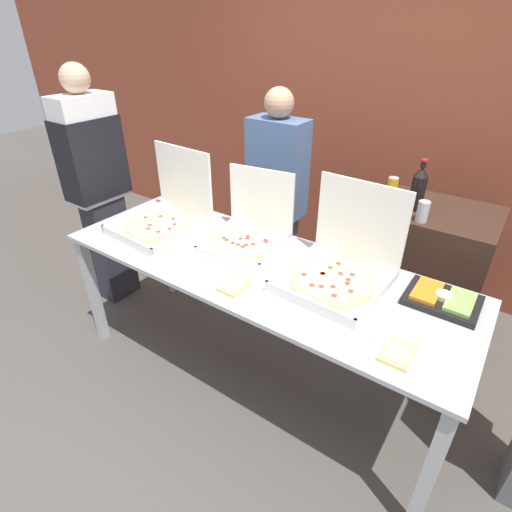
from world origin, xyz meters
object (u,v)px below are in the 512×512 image
(pizza_box_far_left, at_px, (339,267))
(veggie_tray, at_px, (443,299))
(soda_bottle, at_px, (418,188))
(person_guest_cap, at_px, (276,204))
(person_server_vest, at_px, (96,179))
(pizza_box_far_right, at_px, (164,215))
(soda_can_colored, at_px, (392,187))
(soda_can_silver, at_px, (423,211))
(paper_plate_front_left, at_px, (398,354))
(paper_plate_front_center, at_px, (235,286))
(pizza_box_near_left, at_px, (249,233))

(pizza_box_far_left, bearing_deg, veggie_tray, 15.74)
(soda_bottle, relative_size, person_guest_cap, 0.18)
(person_guest_cap, bearing_deg, person_server_vest, 30.32)
(pizza_box_far_left, height_order, person_server_vest, person_server_vest)
(pizza_box_far_right, relative_size, soda_can_colored, 4.35)
(pizza_box_far_right, height_order, soda_can_silver, pizza_box_far_right)
(pizza_box_far_left, distance_m, soda_can_silver, 0.63)
(soda_bottle, xyz_separation_m, person_guest_cap, (-0.94, -0.08, -0.30))
(paper_plate_front_left, bearing_deg, pizza_box_far_right, 170.05)
(veggie_tray, xyz_separation_m, person_guest_cap, (-1.28, 0.53, -0.01))
(paper_plate_front_left, relative_size, paper_plate_front_center, 1.00)
(pizza_box_far_right, bearing_deg, paper_plate_front_center, -16.38)
(pizza_box_far_left, xyz_separation_m, paper_plate_front_left, (0.43, -0.36, -0.07))
(pizza_box_far_left, relative_size, pizza_box_near_left, 1.08)
(pizza_box_far_right, relative_size, paper_plate_front_left, 2.25)
(paper_plate_front_left, height_order, soda_can_silver, soda_can_silver)
(pizza_box_far_right, distance_m, soda_can_silver, 1.57)
(veggie_tray, xyz_separation_m, soda_can_silver, (-0.26, 0.45, 0.22))
(pizza_box_far_right, height_order, soda_bottle, soda_bottle)
(pizza_box_far_left, distance_m, soda_can_colored, 0.87)
(paper_plate_front_left, distance_m, person_server_vest, 2.40)
(veggie_tray, bearing_deg, paper_plate_front_center, -151.83)
(pizza_box_far_left, xyz_separation_m, pizza_box_far_right, (-1.19, -0.08, 0.00))
(pizza_box_far_right, bearing_deg, paper_plate_front_left, -6.48)
(veggie_tray, bearing_deg, person_server_vest, -176.55)
(paper_plate_front_left, height_order, veggie_tray, veggie_tray)
(pizza_box_far_left, height_order, pizza_box_far_right, same)
(paper_plate_front_center, bearing_deg, person_server_vest, 167.86)
(paper_plate_front_left, bearing_deg, paper_plate_front_center, -179.91)
(pizza_box_far_left, height_order, soda_bottle, soda_bottle)
(paper_plate_front_left, relative_size, soda_bottle, 0.77)
(pizza_box_near_left, distance_m, soda_can_silver, 1.00)
(soda_can_colored, bearing_deg, person_guest_cap, -164.25)
(paper_plate_front_center, height_order, person_guest_cap, person_guest_cap)
(pizza_box_far_left, xyz_separation_m, paper_plate_front_center, (-0.40, -0.36, -0.07))
(pizza_box_far_left, bearing_deg, pizza_box_near_left, 178.06)
(pizza_box_far_right, height_order, pizza_box_near_left, pizza_box_far_right)
(person_guest_cap, distance_m, person_server_vest, 1.34)
(pizza_box_far_left, height_order, paper_plate_front_center, pizza_box_far_left)
(soda_can_colored, relative_size, person_server_vest, 0.07)
(paper_plate_front_left, xyz_separation_m, person_guest_cap, (-1.22, 1.00, 0.00))
(pizza_box_near_left, xyz_separation_m, paper_plate_front_center, (0.21, -0.42, -0.06))
(pizza_box_near_left, height_order, person_server_vest, person_server_vest)
(soda_bottle, height_order, soda_can_colored, soda_bottle)
(soda_bottle, bearing_deg, pizza_box_near_left, -138.77)
(pizza_box_near_left, relative_size, person_server_vest, 0.27)
(paper_plate_front_center, xyz_separation_m, veggie_tray, (0.89, 0.48, 0.01))
(pizza_box_near_left, bearing_deg, veggie_tray, -4.34)
(paper_plate_front_center, height_order, veggie_tray, veggie_tray)
(paper_plate_front_left, height_order, soda_bottle, soda_bottle)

